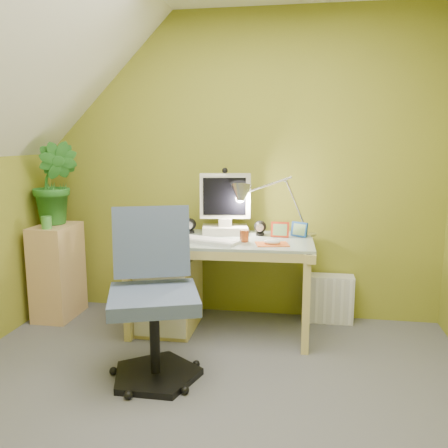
% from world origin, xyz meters
% --- Properties ---
extents(floor, '(3.20, 3.20, 0.01)m').
position_xyz_m(floor, '(0.00, 0.00, -0.01)').
color(floor, '#56565C').
rests_on(floor, ground).
extents(wall_back, '(3.20, 0.01, 2.40)m').
position_xyz_m(wall_back, '(0.00, 1.60, 1.20)').
color(wall_back, olive).
rests_on(wall_back, floor).
extents(desk, '(1.35, 0.72, 0.71)m').
position_xyz_m(desk, '(-0.05, 1.18, 0.35)').
color(desk, tan).
rests_on(desk, floor).
extents(monitor, '(0.38, 0.26, 0.47)m').
position_xyz_m(monitor, '(-0.05, 1.36, 0.95)').
color(monitor, beige).
rests_on(monitor, desk).
extents(speaker_left, '(0.11, 0.11, 0.11)m').
position_xyz_m(speaker_left, '(-0.32, 1.34, 0.77)').
color(speaker_left, black).
rests_on(speaker_left, desk).
extents(speaker_right, '(0.11, 0.11, 0.11)m').
position_xyz_m(speaker_right, '(0.22, 1.34, 0.76)').
color(speaker_right, black).
rests_on(speaker_right, desk).
extents(keyboard, '(0.49, 0.29, 0.02)m').
position_xyz_m(keyboard, '(-0.13, 1.04, 0.72)').
color(keyboard, silver).
rests_on(keyboard, desk).
extents(mousepad, '(0.25, 0.20, 0.01)m').
position_xyz_m(mousepad, '(0.33, 1.04, 0.71)').
color(mousepad, '#CE5920').
rests_on(mousepad, desk).
extents(mouse, '(0.11, 0.07, 0.04)m').
position_xyz_m(mouse, '(0.33, 1.04, 0.73)').
color(mouse, white).
rests_on(mouse, mousepad).
extents(amber_tumbler, '(0.08, 0.08, 0.08)m').
position_xyz_m(amber_tumbler, '(0.13, 1.10, 0.75)').
color(amber_tumbler, '#8E3914').
rests_on(amber_tumbler, desk).
extents(candle_cluster, '(0.17, 0.16, 0.12)m').
position_xyz_m(candle_cluster, '(-0.65, 1.19, 0.77)').
color(candle_cluster, red).
rests_on(candle_cluster, desk).
extents(photo_frame_red, '(0.13, 0.03, 0.11)m').
position_xyz_m(photo_frame_red, '(0.37, 1.30, 0.77)').
color(photo_frame_red, red).
rests_on(photo_frame_red, desk).
extents(photo_frame_blue, '(0.12, 0.08, 0.11)m').
position_xyz_m(photo_frame_blue, '(0.51, 1.34, 0.76)').
color(photo_frame_blue, navy).
rests_on(photo_frame_blue, desk).
extents(photo_frame_green, '(0.15, 0.08, 0.13)m').
position_xyz_m(photo_frame_green, '(-0.45, 1.32, 0.77)').
color(photo_frame_green, '#AED894').
rests_on(photo_frame_green, desk).
extents(desk_lamp, '(0.60, 0.27, 0.64)m').
position_xyz_m(desk_lamp, '(0.40, 1.36, 1.03)').
color(desk_lamp, '#BABABF').
rests_on(desk_lamp, desk).
extents(side_ledge, '(0.28, 0.43, 0.75)m').
position_xyz_m(side_ledge, '(-1.40, 1.26, 0.38)').
color(side_ledge, tan).
rests_on(side_ledge, floor).
extents(potted_plant, '(0.38, 0.32, 0.65)m').
position_xyz_m(potted_plant, '(-1.40, 1.31, 1.08)').
color(potted_plant, '#276D24').
rests_on(potted_plant, side_ledge).
extents(green_cup, '(0.08, 0.08, 0.10)m').
position_xyz_m(green_cup, '(-1.38, 1.11, 0.80)').
color(green_cup, '#46953E').
rests_on(green_cup, side_ledge).
extents(task_chair, '(0.74, 0.74, 1.05)m').
position_xyz_m(task_chair, '(-0.32, 0.40, 0.53)').
color(task_chair, '#43516E').
rests_on(task_chair, floor).
extents(radiator, '(0.37, 0.15, 0.37)m').
position_xyz_m(radiator, '(0.75, 1.50, 0.19)').
color(radiator, silver).
rests_on(radiator, floor).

